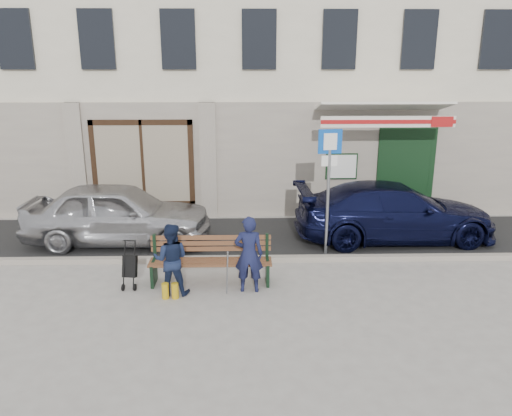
{
  "coord_description": "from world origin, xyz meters",
  "views": [
    {
      "loc": [
        -0.41,
        -8.72,
        4.17
      ],
      "look_at": [
        -0.16,
        1.6,
        1.2
      ],
      "focal_mm": 35.0,
      "sensor_mm": 36.0,
      "label": 1
    }
  ],
  "objects_px": {
    "car_navy": "(394,212)",
    "parking_sign": "(329,171)",
    "bench": "(208,261)",
    "man": "(249,254)",
    "woman": "(171,259)",
    "stroller": "(130,267)",
    "car_silver": "(118,213)"
  },
  "relations": [
    {
      "from": "car_navy",
      "to": "parking_sign",
      "type": "distance_m",
      "value": 2.4
    },
    {
      "from": "bench",
      "to": "stroller",
      "type": "relative_size",
      "value": 2.61
    },
    {
      "from": "car_navy",
      "to": "stroller",
      "type": "height_order",
      "value": "car_navy"
    },
    {
      "from": "car_silver",
      "to": "stroller",
      "type": "height_order",
      "value": "car_silver"
    },
    {
      "from": "bench",
      "to": "stroller",
      "type": "height_order",
      "value": "bench"
    },
    {
      "from": "woman",
      "to": "parking_sign",
      "type": "bearing_deg",
      "value": -145.07
    },
    {
      "from": "car_silver",
      "to": "car_navy",
      "type": "bearing_deg",
      "value": -87.82
    },
    {
      "from": "parking_sign",
      "to": "stroller",
      "type": "height_order",
      "value": "parking_sign"
    },
    {
      "from": "man",
      "to": "stroller",
      "type": "xyz_separation_m",
      "value": [
        -2.3,
        0.23,
        -0.34
      ]
    },
    {
      "from": "parking_sign",
      "to": "bench",
      "type": "height_order",
      "value": "parking_sign"
    },
    {
      "from": "man",
      "to": "car_navy",
      "type": "bearing_deg",
      "value": -139.37
    },
    {
      "from": "bench",
      "to": "parking_sign",
      "type": "bearing_deg",
      "value": 30.64
    },
    {
      "from": "woman",
      "to": "car_silver",
      "type": "bearing_deg",
      "value": -56.11
    },
    {
      "from": "car_silver",
      "to": "woman",
      "type": "relative_size",
      "value": 3.18
    },
    {
      "from": "bench",
      "to": "man",
      "type": "height_order",
      "value": "man"
    },
    {
      "from": "man",
      "to": "stroller",
      "type": "distance_m",
      "value": 2.34
    },
    {
      "from": "woman",
      "to": "stroller",
      "type": "distance_m",
      "value": 0.95
    },
    {
      "from": "man",
      "to": "woman",
      "type": "relative_size",
      "value": 1.08
    },
    {
      "from": "parking_sign",
      "to": "car_navy",
      "type": "bearing_deg",
      "value": 19.96
    },
    {
      "from": "man",
      "to": "stroller",
      "type": "bearing_deg",
      "value": -3.66
    },
    {
      "from": "car_silver",
      "to": "car_navy",
      "type": "xyz_separation_m",
      "value": [
        6.7,
        0.12,
        -0.04
      ]
    },
    {
      "from": "car_navy",
      "to": "parking_sign",
      "type": "bearing_deg",
      "value": 115.93
    },
    {
      "from": "bench",
      "to": "stroller",
      "type": "bearing_deg",
      "value": -174.4
    },
    {
      "from": "stroller",
      "to": "car_silver",
      "type": "bearing_deg",
      "value": 115.33
    },
    {
      "from": "woman",
      "to": "man",
      "type": "bearing_deg",
      "value": -173.62
    },
    {
      "from": "car_silver",
      "to": "man",
      "type": "bearing_deg",
      "value": -130.35
    },
    {
      "from": "stroller",
      "to": "man",
      "type": "bearing_deg",
      "value": 1.85
    },
    {
      "from": "car_navy",
      "to": "stroller",
      "type": "relative_size",
      "value": 5.26
    },
    {
      "from": "parking_sign",
      "to": "man",
      "type": "bearing_deg",
      "value": -141.13
    },
    {
      "from": "car_navy",
      "to": "bench",
      "type": "distance_m",
      "value": 5.06
    },
    {
      "from": "stroller",
      "to": "woman",
      "type": "bearing_deg",
      "value": -12.11
    },
    {
      "from": "car_silver",
      "to": "parking_sign",
      "type": "bearing_deg",
      "value": -98.69
    }
  ]
}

